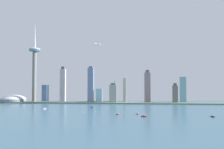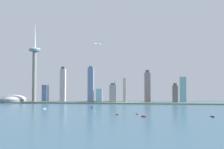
% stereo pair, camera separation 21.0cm
% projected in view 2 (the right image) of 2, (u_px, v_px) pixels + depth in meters
% --- Properties ---
extents(ground_plane, '(6000.00, 6000.00, 0.00)m').
position_uv_depth(ground_plane, '(94.00, 122.00, 445.76)').
color(ground_plane, '#3E667D').
extents(waterfront_pier, '(912.80, 50.79, 3.97)m').
position_uv_depth(waterfront_pier, '(112.00, 103.00, 872.59)').
color(waterfront_pier, '#5E715D').
rests_on(waterfront_pier, ground).
extents(observation_tower, '(45.59, 45.59, 328.39)m').
position_uv_depth(observation_tower, '(34.00, 63.00, 913.14)').
color(observation_tower, slate).
rests_on(observation_tower, ground).
extents(stadium_dome, '(98.81, 98.81, 32.77)m').
position_uv_depth(stadium_dome, '(13.00, 99.00, 927.51)').
color(stadium_dome, slate).
rests_on(stadium_dome, ground).
extents(skyscraper_0, '(27.74, 13.73, 77.94)m').
position_uv_depth(skyscraper_0, '(113.00, 94.00, 878.09)').
color(skyscraper_0, '#9CA297').
rests_on(skyscraper_0, ground).
extents(skyscraper_1, '(12.60, 21.81, 99.02)m').
position_uv_depth(skyscraper_1, '(125.00, 90.00, 970.14)').
color(skyscraper_1, beige).
rests_on(skyscraper_1, ground).
extents(skyscraper_2, '(22.84, 15.82, 56.50)m').
position_uv_depth(skyscraper_2, '(99.00, 96.00, 889.40)').
color(skyscraper_2, '#95C5D5').
rests_on(skyscraper_2, ground).
extents(skyscraper_3, '(23.32, 20.16, 130.52)m').
position_uv_depth(skyscraper_3, '(147.00, 87.00, 919.78)').
color(skyscraper_3, gray).
rests_on(skyscraper_3, ground).
extents(skyscraper_4, '(23.95, 12.20, 102.89)m').
position_uv_depth(skyscraper_4, '(183.00, 90.00, 912.89)').
color(skyscraper_4, '#75ACB7').
rests_on(skyscraper_4, ground).
extents(skyscraper_5, '(22.50, 17.20, 148.89)m').
position_uv_depth(skyscraper_5, '(63.00, 85.00, 983.96)').
color(skyscraper_5, '#BCAFB4').
rests_on(skyscraper_5, ground).
extents(skyscraper_6, '(17.50, 25.70, 89.79)m').
position_uv_depth(skyscraper_6, '(115.00, 94.00, 985.15)').
color(skyscraper_6, slate).
rests_on(skyscraper_6, ground).
extents(skyscraper_7, '(22.25, 24.45, 70.22)m').
position_uv_depth(skyscraper_7, '(45.00, 93.00, 977.48)').
color(skyscraper_7, slate).
rests_on(skyscraper_7, ground).
extents(skyscraper_8, '(21.68, 26.47, 143.35)m').
position_uv_depth(skyscraper_8, '(91.00, 85.00, 893.56)').
color(skyscraper_8, slate).
rests_on(skyscraper_8, ground).
extents(skyscraper_9, '(18.88, 13.39, 77.43)m').
position_uv_depth(skyscraper_9, '(175.00, 94.00, 874.71)').
color(skyscraper_9, '#68635E').
rests_on(skyscraper_9, ground).
extents(boat_0, '(9.28, 7.76, 10.81)m').
position_uv_depth(boat_0, '(45.00, 109.00, 675.76)').
color(boat_0, white).
rests_on(boat_0, ground).
extents(boat_1, '(5.29, 15.63, 5.01)m').
position_uv_depth(boat_1, '(92.00, 107.00, 706.14)').
color(boat_1, '#23538E').
rests_on(boat_1, ground).
extents(boat_2, '(14.43, 11.19, 9.37)m').
position_uv_depth(boat_2, '(144.00, 116.00, 520.51)').
color(boat_2, '#A8292E').
rests_on(boat_2, ground).
extents(boat_3, '(7.25, 8.28, 7.24)m').
position_uv_depth(boat_3, '(138.00, 114.00, 562.34)').
color(boat_3, '#AD2C2A').
rests_on(boat_3, ground).
extents(boat_4, '(6.27, 4.87, 4.13)m').
position_uv_depth(boat_4, '(117.00, 114.00, 552.29)').
color(boat_4, red).
rests_on(boat_4, ground).
extents(boat_5, '(9.45, 18.46, 3.41)m').
position_uv_depth(boat_5, '(213.00, 116.00, 520.77)').
color(boat_5, '#25172D').
rests_on(boat_5, ground).
extents(channel_buoy_0, '(1.51, 1.51, 2.35)m').
position_uv_depth(channel_buoy_0, '(83.00, 112.00, 603.41)').
color(channel_buoy_0, yellow).
rests_on(channel_buoy_0, ground).
extents(channel_buoy_1, '(1.09, 1.09, 2.44)m').
position_uv_depth(channel_buoy_1, '(86.00, 118.00, 496.74)').
color(channel_buoy_1, '#E54C19').
rests_on(channel_buoy_1, ground).
extents(channel_buoy_2, '(1.75, 1.75, 2.28)m').
position_uv_depth(channel_buoy_2, '(95.00, 111.00, 612.18)').
color(channel_buoy_2, yellow).
rests_on(channel_buoy_2, ground).
extents(airplane, '(31.01, 30.73, 8.72)m').
position_uv_depth(airplane, '(98.00, 44.00, 852.75)').
color(airplane, silver).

